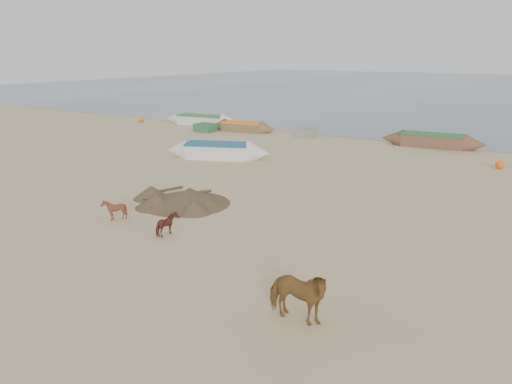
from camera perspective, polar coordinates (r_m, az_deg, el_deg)
ground at (r=14.67m, az=-8.56°, el=-7.33°), size 140.00×140.00×0.00m
cow_adult at (r=11.02m, az=4.68°, el=-11.71°), size 1.51×0.73×1.26m
calf_front at (r=18.17m, az=-15.92°, el=-1.94°), size 0.78×0.71×0.76m
calf_right at (r=16.24m, az=-10.06°, el=-3.72°), size 0.86×0.91×0.72m
near_canoe at (r=27.79m, az=-4.40°, el=4.73°), size 5.95×3.51×0.87m
debris_pile at (r=19.55m, az=-8.03°, el=-0.59°), size 4.17×4.17×0.53m
waterline_canoes at (r=31.86m, az=25.75°, el=4.60°), size 50.53×3.15×0.98m
beach_clutter at (r=30.46m, az=21.91°, el=4.35°), size 44.48×4.38×0.64m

